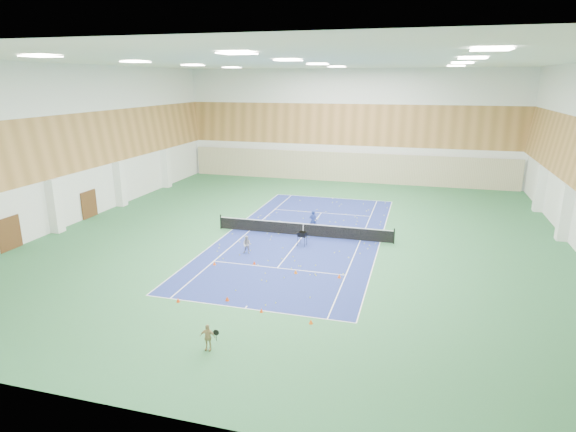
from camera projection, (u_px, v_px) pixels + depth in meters
The scene contains 22 objects.
ground at pixel (303, 236), 34.65m from camera, with size 40.00×40.00×0.00m, color #2C683D.
room_shell at pixel (304, 153), 33.01m from camera, with size 36.00×40.00×12.00m, color white, non-canonical shape.
wood_cladding at pixel (304, 123), 32.46m from camera, with size 36.00×40.00×8.00m, color #AF7B41, non-canonical shape.
ceiling_light_grid at pixel (305, 63), 31.38m from camera, with size 21.40×25.40×0.06m, color white, non-canonical shape.
court_surface at pixel (303, 236), 34.65m from camera, with size 10.97×23.77×0.01m, color navy.
tennis_balls_scatter at pixel (303, 235), 34.64m from camera, with size 10.57×22.77×0.07m, color yellow, non-canonical shape.
tennis_net at pixel (303, 228), 34.50m from camera, with size 12.80×0.10×1.10m, color black, non-canonical shape.
back_curtain at pixel (347, 167), 52.50m from camera, with size 35.40×0.16×3.20m, color #C6B793.
door_left_a at pixel (10, 234), 31.60m from camera, with size 0.08×1.80×2.20m, color #593319.
door_left_b at pixel (89, 204), 39.01m from camera, with size 0.08×1.80×2.20m, color #593319.
coach at pixel (313, 221), 35.65m from camera, with size 0.56×0.37×1.55m, color navy.
child_court at pixel (247, 245), 30.97m from camera, with size 0.58×0.45×1.20m, color #9B9BA4.
child_apron at pixel (208, 337), 19.90m from camera, with size 0.68×0.28×1.17m, color tan.
ball_cart at pixel (302, 239), 32.48m from camera, with size 0.57×0.57×0.98m, color black, non-canonical shape.
cone_svc_a at pixel (214, 263), 29.17m from camera, with size 0.21×0.21×0.23m, color #F5520C.
cone_svc_b at pixel (254, 263), 29.27m from camera, with size 0.20×0.20×0.22m, color red.
cone_svc_c at pixel (296, 272), 27.88m from camera, with size 0.22×0.22×0.24m, color orange.
cone_svc_d at pixel (339, 276), 27.27m from camera, with size 0.22×0.22×0.24m, color #FF580D.
cone_base_a at pixel (178, 300), 24.33m from camera, with size 0.20×0.20×0.22m, color red.
cone_base_b at pixel (227, 299), 24.45m from camera, with size 0.22×0.22×0.25m, color #E2450B.
cone_base_c at pixel (261, 310), 23.26m from camera, with size 0.18×0.18×0.20m, color #FF490D.
cone_base_d at pixel (311, 322), 22.16m from camera, with size 0.20×0.20×0.22m, color #FF580D.
Camera 1 is at (7.85, -32.00, 10.87)m, focal length 30.00 mm.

